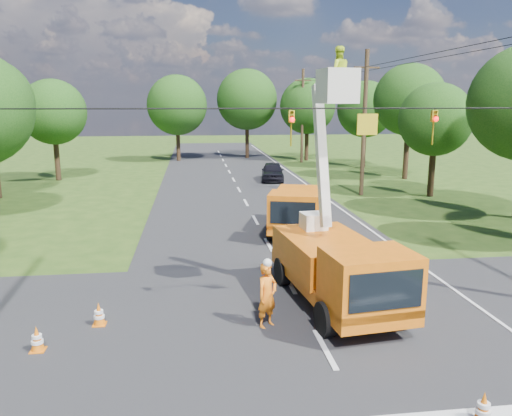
{
  "coord_description": "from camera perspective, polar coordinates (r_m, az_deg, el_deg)",
  "views": [
    {
      "loc": [
        -3.34,
        -11.87,
        6.45
      ],
      "look_at": [
        -1.07,
        6.22,
        2.6
      ],
      "focal_mm": 35.0,
      "sensor_mm": 36.0,
      "label": 1
    }
  ],
  "objects": [
    {
      "name": "ground",
      "position": [
        32.68,
        -1.16,
        0.55
      ],
      "size": [
        140.0,
        140.0,
        0.0
      ],
      "primitive_type": "plane",
      "color": "#274514",
      "rests_on": "ground"
    },
    {
      "name": "road_main",
      "position": [
        32.68,
        -1.16,
        0.55
      ],
      "size": [
        12.0,
        100.0,
        0.06
      ],
      "primitive_type": "cube",
      "color": "black",
      "rests_on": "ground"
    },
    {
      "name": "road_cross",
      "position": [
        15.65,
        5.95,
        -12.48
      ],
      "size": [
        56.0,
        10.0,
        0.07
      ],
      "primitive_type": "cube",
      "color": "black",
      "rests_on": "ground"
    },
    {
      "name": "edge_line",
      "position": [
        33.72,
        8.35,
        0.78
      ],
      "size": [
        0.12,
        90.0,
        0.02
      ],
      "primitive_type": "cube",
      "color": "silver",
      "rests_on": "ground"
    },
    {
      "name": "bucket_truck",
      "position": [
        16.1,
        9.37,
        -5.43
      ],
      "size": [
        3.25,
        6.82,
        8.13
      ],
      "rotation": [
        0.0,
        0.0,
        0.12
      ],
      "color": "orange",
      "rests_on": "ground"
    },
    {
      "name": "second_truck",
      "position": [
        25.2,
        4.84,
        -0.04
      ],
      "size": [
        4.08,
        6.77,
        2.39
      ],
      "rotation": [
        0.0,
        0.0,
        -0.29
      ],
      "color": "orange",
      "rests_on": "ground"
    },
    {
      "name": "ground_worker",
      "position": [
        14.69,
        1.29,
        -9.97
      ],
      "size": [
        0.84,
        0.8,
        1.94
      ],
      "primitive_type": "imported",
      "rotation": [
        0.0,
        0.0,
        0.66
      ],
      "color": "#E45A13",
      "rests_on": "ground"
    },
    {
      "name": "distant_car",
      "position": [
        42.18,
        1.91,
        4.2
      ],
      "size": [
        2.45,
        4.77,
        1.55
      ],
      "primitive_type": "imported",
      "rotation": [
        0.0,
        0.0,
        -0.14
      ],
      "color": "black",
      "rests_on": "ground"
    },
    {
      "name": "traffic_cone_1",
      "position": [
        11.89,
        24.55,
        -20.1
      ],
      "size": [
        0.38,
        0.38,
        0.71
      ],
      "color": "orange",
      "rests_on": "ground"
    },
    {
      "name": "traffic_cone_2",
      "position": [
        20.86,
        6.45,
        -5.13
      ],
      "size": [
        0.38,
        0.38,
        0.71
      ],
      "color": "orange",
      "rests_on": "ground"
    },
    {
      "name": "traffic_cone_3",
      "position": [
        24.33,
        7.49,
        -2.67
      ],
      "size": [
        0.38,
        0.38,
        0.71
      ],
      "color": "orange",
      "rests_on": "ground"
    },
    {
      "name": "traffic_cone_4",
      "position": [
        15.68,
        -17.51,
        -11.52
      ],
      "size": [
        0.38,
        0.38,
        0.71
      ],
      "color": "orange",
      "rests_on": "ground"
    },
    {
      "name": "traffic_cone_5",
      "position": [
        14.74,
        -23.74,
        -13.57
      ],
      "size": [
        0.38,
        0.38,
        0.71
      ],
      "color": "orange",
      "rests_on": "ground"
    },
    {
      "name": "traffic_cone_7",
      "position": [
        30.0,
        6.09,
        0.15
      ],
      "size": [
        0.38,
        0.38,
        0.71
      ],
      "color": "orange",
      "rests_on": "ground"
    },
    {
      "name": "traffic_cone_8",
      "position": [
        16.49,
        9.09,
        -9.92
      ],
      "size": [
        0.38,
        0.38,
        0.71
      ],
      "color": "orange",
      "rests_on": "ground"
    },
    {
      "name": "pole_right_mid",
      "position": [
        35.9,
        12.27,
        9.52
      ],
      "size": [
        1.8,
        0.3,
        10.0
      ],
      "color": "#4C3823",
      "rests_on": "ground"
    },
    {
      "name": "pole_right_far",
      "position": [
        55.17,
        5.32,
        10.49
      ],
      "size": [
        1.8,
        0.3,
        10.0
      ],
      "color": "#4C3823",
      "rests_on": "ground"
    },
    {
      "name": "signal_span",
      "position": [
        14.94,
        14.9,
        9.34
      ],
      "size": [
        18.0,
        0.29,
        1.07
      ],
      "color": "black",
      "rests_on": "ground"
    },
    {
      "name": "tree_left_f",
      "position": [
        45.34,
        -22.16,
        10.11
      ],
      "size": [
        5.4,
        5.4,
        8.4
      ],
      "color": "#382616",
      "rests_on": "ground"
    },
    {
      "name": "tree_right_c",
      "position": [
        36.81,
        19.82,
        9.47
      ],
      "size": [
        5.0,
        5.0,
        7.83
      ],
      "color": "#382616",
      "rests_on": "ground"
    },
    {
      "name": "tree_right_d",
      "position": [
        44.71,
        17.14,
        11.71
      ],
      "size": [
        6.0,
        6.0,
        9.7
      ],
      "color": "#382616",
      "rests_on": "ground"
    },
    {
      "name": "tree_right_e",
      "position": [
        51.79,
        12.39,
        10.96
      ],
      "size": [
        5.6,
        5.6,
        8.63
      ],
      "color": "#382616",
      "rests_on": "ground"
    },
    {
      "name": "tree_far_a",
      "position": [
        56.89,
        -9.02,
        11.53
      ],
      "size": [
        6.6,
        6.6,
        9.5
      ],
      "color": "#382616",
      "rests_on": "ground"
    },
    {
      "name": "tree_far_b",
      "position": [
        59.21,
        -1.04,
        12.28
      ],
      "size": [
        7.0,
        7.0,
        10.32
      ],
      "color": "#382616",
      "rests_on": "ground"
    },
    {
      "name": "tree_far_c",
      "position": [
        57.32,
        5.9,
        11.49
      ],
      "size": [
        6.2,
        6.2,
        9.18
      ],
      "color": "#382616",
      "rests_on": "ground"
    }
  ]
}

